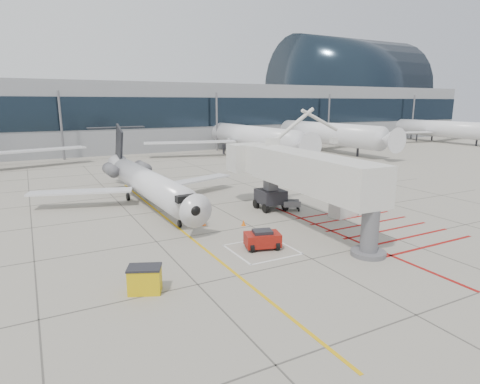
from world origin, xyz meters
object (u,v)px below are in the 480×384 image
regional_jet (153,172)px  spill_bin (145,279)px  jet_bridge (310,179)px  pushback_tug (262,239)px

regional_jet → spill_bin: (-5.35, -16.55, -2.90)m
jet_bridge → pushback_tug: jet_bridge is taller
regional_jet → jet_bridge: size_ratio=1.39×
regional_jet → pushback_tug: (3.63, -13.82, -2.94)m
jet_bridge → spill_bin: (-14.83, -5.12, -3.26)m
regional_jet → pushback_tug: 14.58m
jet_bridge → pushback_tug: bearing=-155.3°
jet_bridge → regional_jet: bearing=132.2°
jet_bridge → pushback_tug: 7.12m
regional_jet → pushback_tug: bearing=-76.7°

